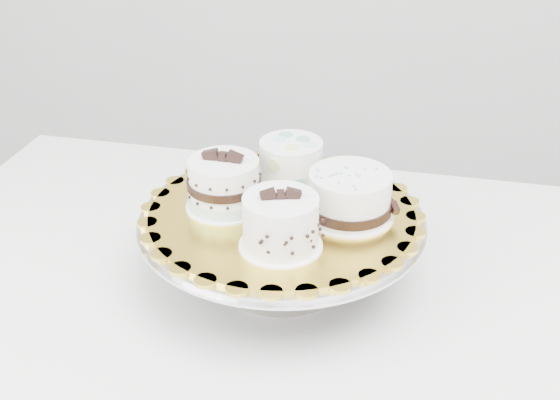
# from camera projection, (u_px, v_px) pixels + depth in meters

# --- Properties ---
(table) EXTENTS (1.38, 1.03, 0.75)m
(table) POSITION_uv_depth(u_px,v_px,m) (292.00, 333.00, 1.04)
(table) COLOR silver
(table) RESTS_ON floor
(cake_stand) EXTENTS (0.40, 0.40, 0.11)m
(cake_stand) POSITION_uv_depth(u_px,v_px,m) (282.00, 235.00, 1.00)
(cake_stand) COLOR gray
(cake_stand) RESTS_ON table
(cake_board) EXTENTS (0.45, 0.45, 0.01)m
(cake_board) POSITION_uv_depth(u_px,v_px,m) (282.00, 212.00, 0.98)
(cake_board) COLOR gold
(cake_board) RESTS_ON cake_stand
(cake_swirl) EXTENTS (0.11, 0.11, 0.09)m
(cake_swirl) POSITION_uv_depth(u_px,v_px,m) (281.00, 224.00, 0.88)
(cake_swirl) COLOR white
(cake_swirl) RESTS_ON cake_board
(cake_banded) EXTENTS (0.11, 0.11, 0.09)m
(cake_banded) POSITION_uv_depth(u_px,v_px,m) (224.00, 185.00, 0.97)
(cake_banded) COLOR white
(cake_banded) RESTS_ON cake_board
(cake_dots) EXTENTS (0.11, 0.11, 0.07)m
(cake_dots) POSITION_uv_depth(u_px,v_px,m) (291.00, 163.00, 1.03)
(cake_dots) COLOR white
(cake_dots) RESTS_ON cake_board
(cake_ribbon) EXTENTS (0.14, 0.14, 0.07)m
(cake_ribbon) POSITION_uv_depth(u_px,v_px,m) (350.00, 196.00, 0.95)
(cake_ribbon) COLOR white
(cake_ribbon) RESTS_ON cake_board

